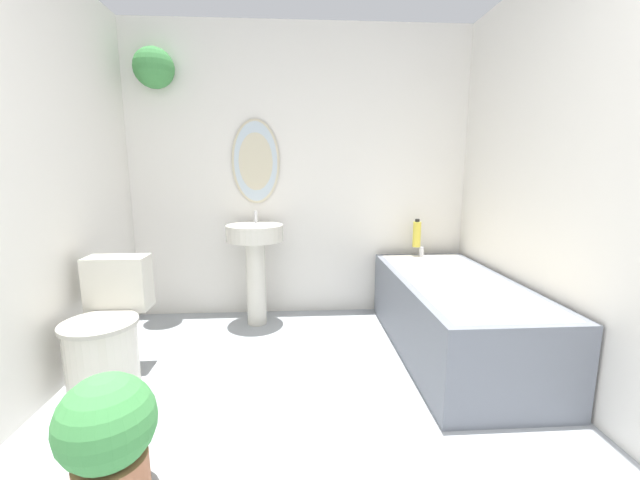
% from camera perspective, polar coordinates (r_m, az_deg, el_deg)
% --- Properties ---
extents(wall_back, '(2.92, 0.30, 2.40)m').
position_cam_1_polar(wall_back, '(3.35, -4.16, 10.42)').
color(wall_back, silver).
rests_on(wall_back, ground_plane).
extents(wall_right, '(0.06, 2.95, 2.40)m').
position_cam_1_polar(wall_right, '(2.42, 34.49, 7.56)').
color(wall_right, silver).
rests_on(wall_right, ground_plane).
extents(toilet, '(0.40, 0.57, 0.72)m').
position_cam_1_polar(toilet, '(2.62, -28.57, -12.05)').
color(toilet, beige).
rests_on(toilet, ground_plane).
extents(pedestal_sink, '(0.45, 0.45, 0.91)m').
position_cam_1_polar(pedestal_sink, '(3.15, -9.39, -1.85)').
color(pedestal_sink, beige).
rests_on(pedestal_sink, ground_plane).
extents(bathtub, '(0.74, 1.64, 0.60)m').
position_cam_1_polar(bathtub, '(2.85, 18.83, -10.18)').
color(bathtub, slate).
rests_on(bathtub, ground_plane).
extents(shampoo_bottle, '(0.07, 0.07, 0.24)m').
position_cam_1_polar(shampoo_bottle, '(3.40, 13.90, 0.87)').
color(shampoo_bottle, gold).
rests_on(shampoo_bottle, bathtub).
extents(potted_plant, '(0.36, 0.36, 0.50)m').
position_cam_1_polar(potted_plant, '(1.80, -28.48, -23.55)').
color(potted_plant, '#9E6042').
rests_on(potted_plant, ground_plane).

